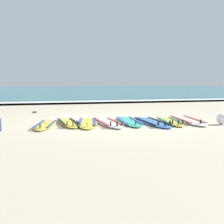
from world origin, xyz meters
TOP-DOWN VIEW (x-y plane):
  - ground_plane at (0.00, 0.00)m, footprint 80.00×80.00m
  - sea at (0.00, 37.08)m, footprint 80.00×60.00m
  - wave_foam_strip at (0.00, 7.62)m, footprint 80.00×1.07m
  - surfboard_0 at (-2.03, -0.34)m, footprint 0.88×2.00m
  - surfboard_1 at (-1.40, -0.09)m, footprint 0.64×2.09m
  - surfboard_2 at (-0.86, -0.23)m, footprint 0.97×2.36m
  - surfboard_3 at (-0.29, -0.35)m, footprint 0.65×2.26m
  - surfboard_4 at (0.37, -0.24)m, footprint 0.79×2.36m
  - surfboard_5 at (0.98, -0.54)m, footprint 0.61×2.41m
  - surfboard_6 at (1.56, -0.55)m, footprint 0.84×2.12m
  - surfboard_7 at (2.19, -0.45)m, footprint 0.94×2.53m
  - beach_ball at (2.83, -1.24)m, footprint 0.30×0.30m
  - seaweed_clump_near_shoreline at (-2.37, 3.20)m, footprint 0.17×0.14m

SIDE VIEW (x-z plane):
  - ground_plane at x=0.00m, z-range 0.00..0.00m
  - seaweed_clump_near_shoreline at x=-2.37m, z-range 0.00..0.06m
  - surfboard_7 at x=2.19m, z-range -0.05..0.13m
  - surfboard_4 at x=0.37m, z-range -0.05..0.13m
  - surfboard_2 at x=-0.86m, z-range -0.05..0.13m
  - surfboard_0 at x=-2.03m, z-range -0.05..0.13m
  - surfboard_5 at x=0.98m, z-range -0.05..0.13m
  - surfboard_3 at x=-0.29m, z-range -0.05..0.13m
  - surfboard_6 at x=1.56m, z-range -0.05..0.13m
  - surfboard_1 at x=-1.40m, z-range -0.05..0.13m
  - sea at x=0.00m, z-range 0.00..0.10m
  - wave_foam_strip at x=0.00m, z-range 0.00..0.11m
  - beach_ball at x=2.83m, z-range 0.00..0.30m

